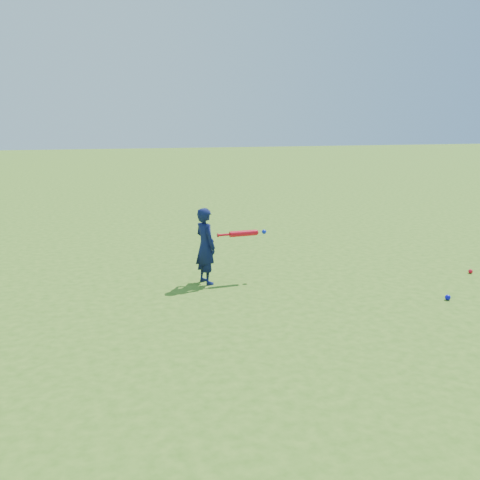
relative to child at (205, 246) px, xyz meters
The scene contains 5 objects.
ground 0.85m from the child, 51.40° to the right, with size 80.00×80.00×0.00m, color #3C6B19.
child is the anchor object (origin of this frame).
ground_ball_red 3.91m from the child, ahead, with size 0.06×0.06×0.06m, color red.
ground_ball_blue 3.18m from the child, 30.29° to the right, with size 0.07×0.07×0.07m, color #0B0BC3.
bat_swing 0.58m from the child, ahead, with size 0.72×0.10×0.08m.
Camera 1 is at (-2.03, -6.36, 2.17)m, focal length 40.00 mm.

